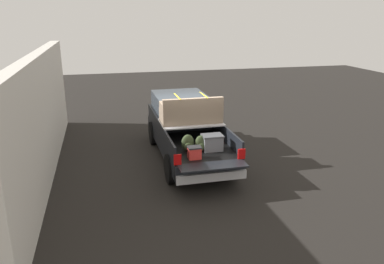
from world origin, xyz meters
name	(u,v)px	position (x,y,z in m)	size (l,w,h in m)	color
ground_plane	(188,158)	(0.00, 0.00, 0.00)	(40.00, 40.00, 0.00)	black
pickup_truck	(185,127)	(0.39, 0.00, 0.99)	(6.05, 2.06, 2.23)	black
building_facade	(42,116)	(-0.20, 4.40, 1.78)	(11.40, 0.36, 3.56)	silver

